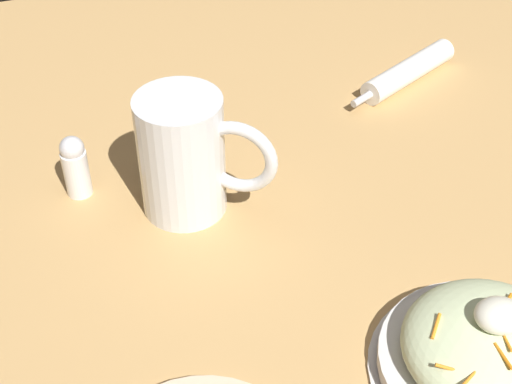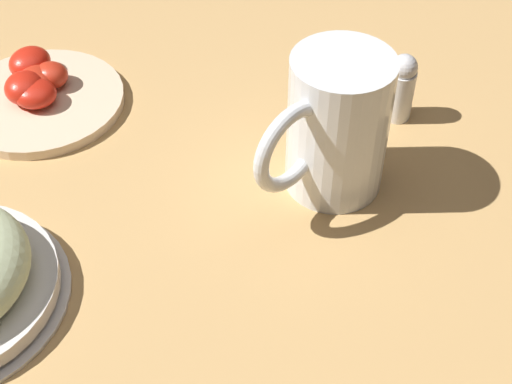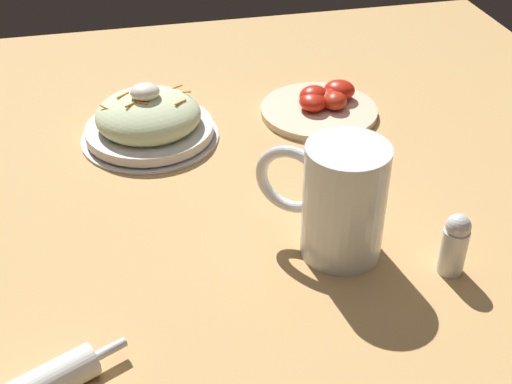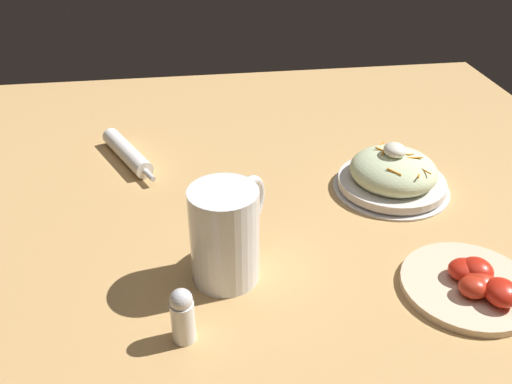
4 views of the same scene
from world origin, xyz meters
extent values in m
plane|color=tan|center=(0.00, 0.00, 0.00)|extent=(1.43, 1.43, 0.00)
cylinder|color=white|center=(-0.14, 0.08, 0.07)|extent=(0.10, 0.10, 0.15)
cylinder|color=#B76B14|center=(-0.14, 0.08, 0.05)|extent=(0.09, 0.09, 0.09)
cylinder|color=white|center=(-0.14, 0.08, 0.10)|extent=(0.09, 0.09, 0.01)
torus|color=white|center=(-0.09, 0.04, 0.09)|extent=(0.08, 0.07, 0.09)
cylinder|color=beige|center=(-0.22, -0.26, 0.01)|extent=(0.19, 0.19, 0.01)
ellipsoid|color=red|center=(-0.21, -0.28, 0.03)|extent=(0.06, 0.06, 0.03)
ellipsoid|color=red|center=(-0.24, -0.27, 0.03)|extent=(0.06, 0.06, 0.03)
ellipsoid|color=red|center=(-0.26, -0.29, 0.03)|extent=(0.06, 0.06, 0.03)
ellipsoid|color=red|center=(-0.24, -0.26, 0.03)|extent=(0.05, 0.05, 0.03)
ellipsoid|color=red|center=(-0.21, -0.26, 0.03)|extent=(0.05, 0.06, 0.03)
ellipsoid|color=red|center=(-0.23, -0.27, 0.02)|extent=(0.05, 0.05, 0.03)
cylinder|color=white|center=(-0.26, 0.14, 0.03)|extent=(0.03, 0.03, 0.06)
sphere|color=silver|center=(-0.26, 0.14, 0.07)|extent=(0.03, 0.03, 0.03)
camera|label=1|loc=(-0.28, -0.58, 0.58)|focal=51.87mm
camera|label=2|loc=(0.41, 0.08, 0.53)|focal=51.58mm
camera|label=3|loc=(0.11, 0.70, 0.55)|focal=48.76mm
camera|label=4|loc=(-0.78, 0.12, 0.55)|focal=38.95mm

